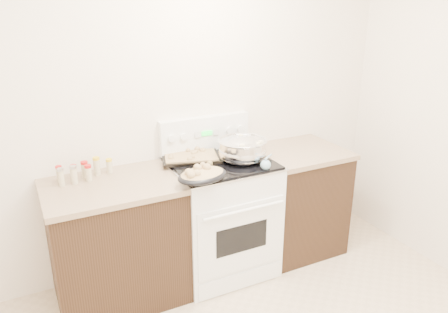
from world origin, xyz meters
TOP-DOWN VIEW (x-y plane):
  - room_shell at (0.00, 0.00)m, footprint 4.10×3.60m
  - counter_left at (-0.48, 1.43)m, footprint 0.93×0.67m
  - counter_right at (1.08, 1.43)m, footprint 0.73×0.67m
  - kitchen_range at (0.35, 1.42)m, footprint 0.78×0.73m
  - mixing_bowl at (0.50, 1.37)m, footprint 0.44×0.44m
  - roasting_pan at (0.07, 1.14)m, footprint 0.41×0.32m
  - baking_sheet at (0.17, 1.58)m, footprint 0.51×0.42m
  - wooden_spoon at (0.24, 1.43)m, footprint 0.04×0.26m
  - blue_ladle at (0.58, 1.15)m, footprint 0.20×0.22m
  - spice_jars at (-0.64, 1.59)m, footprint 0.39×0.14m

SIDE VIEW (x-z plane):
  - counter_left at x=-0.48m, z-range 0.00..0.92m
  - counter_right at x=1.08m, z-range 0.00..0.92m
  - kitchen_range at x=0.35m, z-range -0.12..1.10m
  - wooden_spoon at x=0.24m, z-range 0.93..0.98m
  - baking_sheet at x=0.17m, z-range 0.93..0.99m
  - blue_ladle at x=0.58m, z-range 0.93..1.02m
  - spice_jars at x=-0.64m, z-range 0.92..1.05m
  - roasting_pan at x=0.07m, z-range 0.93..1.05m
  - mixing_bowl at x=0.50m, z-range 0.92..1.14m
  - room_shell at x=0.00m, z-range 0.33..3.08m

